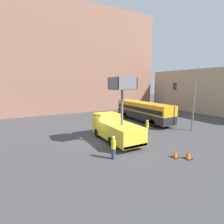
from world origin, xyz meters
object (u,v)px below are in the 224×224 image
road_worker_near_truck (113,147)px  road_worker_directing (147,127)px  traffic_cone_near_truck (188,155)px  city_bus (143,110)px  traffic_light_pole (187,98)px  traffic_cone_mid_road (175,154)px  utility_truck (116,127)px

road_worker_near_truck → road_worker_directing: bearing=-24.3°
road_worker_near_truck → traffic_cone_near_truck: bearing=-82.8°
road_worker_near_truck → road_worker_directing: 7.81m
city_bus → road_worker_directing: city_bus is taller
traffic_light_pole → road_worker_near_truck: traffic_light_pole is taller
traffic_cone_mid_road → road_worker_near_truck: bearing=154.8°
traffic_light_pole → road_worker_directing: bearing=170.1°
road_worker_near_truck → road_worker_directing: road_worker_near_truck is taller
city_bus → traffic_cone_near_truck: 14.02m
road_worker_directing → traffic_cone_mid_road: (-2.13, -6.13, -0.60)m
traffic_light_pole → utility_truck: bearing=175.8°
utility_truck → road_worker_near_truck: bearing=-121.9°
city_bus → road_worker_near_truck: bearing=136.1°
road_worker_directing → traffic_cone_mid_road: 6.52m
traffic_cone_mid_road → utility_truck: bearing=111.0°
utility_truck → traffic_cone_mid_road: size_ratio=10.71×
traffic_light_pole → road_worker_directing: size_ratio=3.57×
utility_truck → city_bus: (8.56, 6.22, 0.33)m
traffic_cone_near_truck → road_worker_near_truck: bearing=152.0°
city_bus → road_worker_directing: size_ratio=6.30×
utility_truck → road_worker_near_truck: (-2.33, -3.74, -0.51)m
city_bus → traffic_light_pole: traffic_light_pole is taller
road_worker_near_truck → traffic_cone_mid_road: (4.59, -2.16, -0.67)m
road_worker_directing → city_bus: bearing=-76.0°
road_worker_near_truck → traffic_cone_near_truck: size_ratio=2.78×
utility_truck → traffic_light_pole: (9.84, -0.72, 2.76)m
traffic_light_pole → traffic_cone_near_truck: (-6.85, -5.85, -3.91)m
city_bus → road_worker_directing: (-4.16, -5.99, -0.92)m
traffic_cone_near_truck → traffic_cone_mid_road: traffic_cone_near_truck is taller
utility_truck → city_bus: 10.59m
traffic_cone_near_truck → traffic_cone_mid_road: bearing=137.4°
road_worker_directing → traffic_cone_mid_road: size_ratio=2.84×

